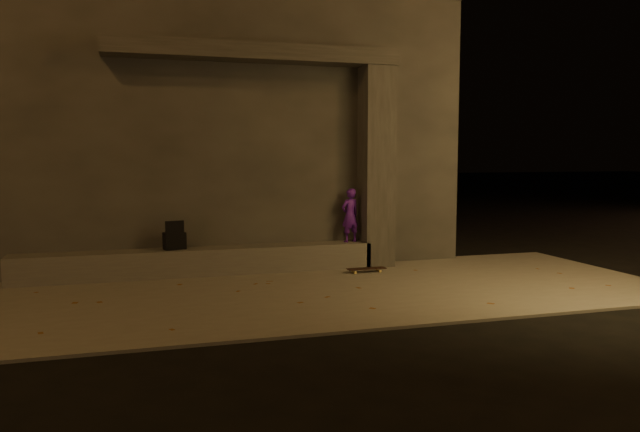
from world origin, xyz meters
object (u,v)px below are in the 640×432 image
object	(u,v)px
column	(376,167)
backpack	(174,239)
skateboard	(366,269)
skateboarder	(350,215)

from	to	relation	value
column	backpack	xyz separation A→B (m)	(-3.61, -0.00, -1.18)
column	backpack	bearing A→B (deg)	-180.00
backpack	skateboard	size ratio (longest dim) A/B	0.71
skateboarder	skateboard	size ratio (longest dim) A/B	1.42
skateboard	column	bearing A→B (deg)	56.46
column	skateboarder	xyz separation A→B (m)	(-0.50, 0.00, -0.86)
skateboard	backpack	bearing A→B (deg)	168.25
skateboarder	backpack	world-z (taller)	skateboarder
backpack	skateboard	bearing A→B (deg)	-23.34
skateboarder	backpack	distance (m)	3.13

